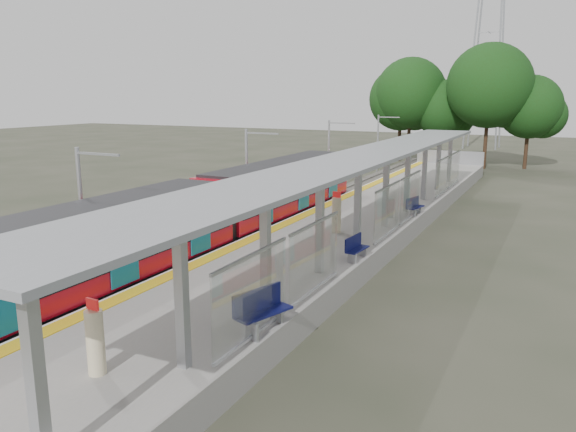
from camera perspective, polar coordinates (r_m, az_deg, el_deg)
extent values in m
plane|color=#474438|center=(14.33, -22.20, -19.22)|extent=(200.00, 200.00, 0.00)
cube|color=#59544C|center=(31.97, -0.44, -0.65)|extent=(3.00, 70.00, 0.24)
cube|color=gray|center=(30.17, 7.20, -0.79)|extent=(6.00, 50.00, 1.00)
cube|color=yellow|center=(30.96, 2.78, 0.60)|extent=(0.60, 50.00, 0.02)
cube|color=#9EA0A5|center=(53.90, 16.11, 5.76)|extent=(6.00, 0.10, 1.20)
cube|color=black|center=(20.59, -18.88, -7.18)|extent=(2.50, 13.50, 0.70)
cube|color=#B70D1C|center=(20.13, -19.20, -2.87)|extent=(2.65, 13.50, 2.50)
cube|color=black|center=(20.12, -19.21, -2.74)|extent=(2.72, 12.96, 1.20)
cube|color=black|center=(19.85, -19.46, 0.75)|extent=(2.40, 12.82, 0.15)
cube|color=#0B5A73|center=(19.25, -16.31, -3.83)|extent=(0.04, 1.30, 2.00)
cube|color=black|center=(31.67, -0.61, 0.21)|extent=(2.50, 13.50, 0.70)
cube|color=#B70D1C|center=(31.38, -0.62, 3.07)|extent=(2.65, 13.50, 2.50)
cube|color=black|center=(31.37, -0.62, 3.16)|extent=(2.72, 12.96, 1.20)
cube|color=black|center=(31.19, -0.63, 5.43)|extent=(2.40, 12.83, 0.15)
cube|color=#0B5A73|center=(30.81, 1.64, 2.61)|extent=(0.04, 1.30, 2.00)
cylinder|color=black|center=(27.73, -5.05, -2.23)|extent=(2.20, 0.70, 0.70)
cube|color=black|center=(25.45, -7.85, 0.20)|extent=(2.30, 0.80, 2.40)
cube|color=#9EA0A5|center=(10.56, -24.31, -14.27)|extent=(0.25, 0.25, 3.50)
cube|color=#9EA0A5|center=(13.18, -10.75, -8.02)|extent=(0.25, 0.25, 3.50)
cube|color=#9EA0A5|center=(16.38, -2.30, -3.77)|extent=(0.25, 0.25, 3.50)
cube|color=#9EA0A5|center=(19.86, 3.25, -0.91)|extent=(0.25, 0.25, 3.50)
cube|color=#9EA0A5|center=(23.51, 7.10, 1.09)|extent=(0.25, 0.25, 3.50)
cube|color=#9EA0A5|center=(27.26, 9.90, 2.54)|extent=(0.25, 0.25, 3.50)
cube|color=#9EA0A5|center=(31.07, 12.03, 3.64)|extent=(0.25, 0.25, 3.50)
cube|color=#9EA0A5|center=(34.92, 13.70, 4.49)|extent=(0.25, 0.25, 3.50)
cube|color=#9EA0A5|center=(38.81, 15.03, 5.17)|extent=(0.25, 0.25, 3.50)
cube|color=#9EA0A5|center=(42.71, 16.12, 5.72)|extent=(0.25, 0.25, 3.50)
cube|color=gray|center=(25.24, 7.87, 6.04)|extent=(3.20, 38.00, 0.16)
cylinder|color=#9EA0A5|center=(25.78, 4.58, 6.06)|extent=(0.24, 38.00, 0.24)
cube|color=silver|center=(14.57, -3.65, -8.14)|extent=(0.05, 3.70, 2.20)
cube|color=silver|center=(17.96, 2.76, -4.15)|extent=(0.05, 3.70, 2.20)
cube|color=silver|center=(25.28, 10.07, 0.51)|extent=(0.05, 3.70, 2.20)
cube|color=silver|center=(29.08, 12.32, 1.95)|extent=(0.05, 3.70, 2.20)
cube|color=silver|center=(36.80, 15.42, 3.92)|extent=(0.05, 3.70, 2.20)
cube|color=silver|center=(40.70, 16.53, 4.62)|extent=(0.05, 3.70, 2.20)
cylinder|color=#382316|center=(63.61, 11.24, 7.53)|extent=(0.36, 0.36, 4.51)
sphere|color=#124014|center=(63.42, 11.41, 11.59)|extent=(6.86, 6.86, 6.86)
cylinder|color=#382316|center=(62.51, 12.15, 7.60)|extent=(0.36, 0.36, 4.92)
sphere|color=#124014|center=(62.32, 12.36, 12.11)|extent=(7.48, 7.48, 7.48)
cylinder|color=#382316|center=(62.11, 15.20, 6.94)|extent=(0.36, 0.36, 3.89)
sphere|color=#124014|center=(61.90, 15.40, 10.52)|extent=(5.91, 5.91, 5.91)
cylinder|color=#382316|center=(59.12, 19.42, 7.15)|extent=(0.36, 0.36, 5.38)
sphere|color=#124014|center=(58.95, 19.80, 12.35)|extent=(8.18, 8.18, 8.18)
cylinder|color=#382316|center=(60.43, 23.03, 6.33)|extent=(0.36, 0.36, 4.04)
sphere|color=#124014|center=(60.21, 23.36, 10.15)|extent=(6.14, 6.14, 6.14)
cylinder|color=#9EA0A5|center=(22.18, -20.16, -0.39)|extent=(0.16, 0.16, 5.40)
cube|color=#9EA0A5|center=(21.08, -18.77, 5.98)|extent=(2.00, 0.08, 0.08)
cylinder|color=#9EA0A5|center=(31.48, -4.21, 3.89)|extent=(0.16, 0.16, 5.40)
cube|color=#9EA0A5|center=(30.72, -2.66, 8.40)|extent=(2.00, 0.08, 0.08)
cylinder|color=#9EA0A5|center=(42.16, 4.15, 6.03)|extent=(0.16, 0.16, 5.40)
cube|color=#9EA0A5|center=(41.60, 5.49, 9.37)|extent=(2.00, 0.08, 0.08)
cylinder|color=#9EA0A5|center=(53.41, 9.09, 7.22)|extent=(0.16, 0.16, 5.40)
cube|color=#9EA0A5|center=(52.97, 10.23, 9.85)|extent=(2.00, 0.08, 0.08)
cube|color=#101352|center=(15.33, -2.40, -9.82)|extent=(1.03, 1.78, 0.07)
cube|color=#101352|center=(15.31, -3.17, -8.49)|extent=(0.62, 1.63, 0.62)
cube|color=#9EA0A5|center=(14.89, -3.68, -11.62)|extent=(0.45, 0.21, 0.50)
cube|color=#9EA0A5|center=(15.99, -1.20, -9.87)|extent=(0.45, 0.21, 0.50)
cube|color=#101352|center=(21.84, 7.07, -3.39)|extent=(0.55, 1.40, 0.05)
cube|color=#101352|center=(21.83, 6.64, -2.65)|extent=(0.19, 1.36, 0.50)
cube|color=#9EA0A5|center=(21.41, 6.56, -4.29)|extent=(0.37, 0.09, 0.40)
cube|color=#9EA0A5|center=(22.40, 7.52, -3.56)|extent=(0.37, 0.09, 0.40)
cube|color=#101352|center=(30.44, 12.82, 0.87)|extent=(0.70, 1.42, 0.05)
cube|color=#101352|center=(30.43, 12.51, 1.40)|extent=(0.35, 1.34, 0.50)
cube|color=#9EA0A5|center=(29.97, 12.55, 0.29)|extent=(0.37, 0.13, 0.40)
cube|color=#9EA0A5|center=(31.01, 13.05, 0.66)|extent=(0.37, 0.13, 0.40)
cylinder|color=beige|center=(13.75, -18.98, -12.05)|extent=(0.41, 0.41, 1.53)
cube|color=red|center=(13.41, -19.26, -8.46)|extent=(0.36, 0.09, 0.26)
cylinder|color=beige|center=(25.92, 4.94, 0.07)|extent=(0.43, 0.43, 1.62)
cube|color=red|center=(25.73, 4.98, 2.19)|extent=(0.38, 0.09, 0.27)
cylinder|color=#9EA0A5|center=(29.66, 10.25, 0.84)|extent=(0.63, 0.63, 0.98)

